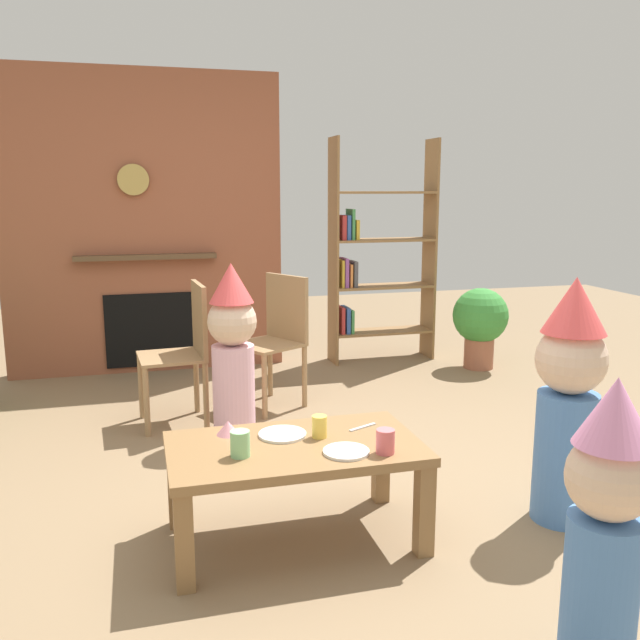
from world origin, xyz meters
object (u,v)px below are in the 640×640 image
coffee_table (295,460)px  child_in_pink (569,395)px  paper_plate_front (282,434)px  dining_chair_left (186,345)px  bookshelf (373,260)px  child_by_the_chairs (233,347)px  paper_cup_center (319,427)px  paper_cup_near_left (385,441)px  birthday_cake_slice (228,428)px  paper_cup_near_right (240,444)px  child_with_cone_hat (606,520)px  dining_chair_middle (277,332)px  paper_plate_rear (346,452)px  potted_plant_tall (480,321)px

coffee_table → child_in_pink: child_in_pink is taller
paper_plate_front → dining_chair_left: bearing=101.1°
bookshelf → child_by_the_chairs: bookshelf is taller
child_in_pink → paper_cup_center: bearing=-3.2°
paper_cup_near_left → birthday_cake_slice: size_ratio=1.00×
paper_cup_near_right → dining_chair_left: (-0.09, 1.70, 0.03)m
paper_cup_near_left → child_by_the_chairs: child_by_the_chairs is taller
coffee_table → paper_cup_near_right: size_ratio=9.99×
coffee_table → child_by_the_chairs: child_by_the_chairs is taller
dining_chair_left → child_with_cone_hat: bearing=107.3°
coffee_table → dining_chair_middle: bearing=80.6°
paper_cup_near_right → paper_plate_front: size_ratio=0.51×
paper_plate_front → child_by_the_chairs: bearing=92.2°
paper_plate_rear → birthday_cake_slice: (-0.43, 0.33, 0.02)m
paper_cup_near_left → child_by_the_chairs: 1.55m
child_with_cone_hat → potted_plant_tall: (1.40, 3.37, -0.10)m
coffee_table → paper_cup_center: bearing=21.8°
child_with_cone_hat → child_by_the_chairs: (-0.80, 2.32, 0.06)m
paper_cup_center → birthday_cake_slice: paper_cup_center is taller
child_with_cone_hat → dining_chair_left: (-1.06, 2.65, 0.01)m
paper_plate_front → birthday_cake_slice: (-0.22, 0.08, 0.02)m
paper_cup_center → paper_plate_rear: 0.21m
paper_cup_near_left → child_in_pink: size_ratio=0.09×
paper_cup_near_left → coffee_table: bearing=149.9°
paper_cup_center → child_with_cone_hat: size_ratio=0.10×
child_in_pink → dining_chair_left: bearing=-42.6°
paper_cup_near_left → child_with_cone_hat: (0.40, -0.82, 0.02)m
bookshelf → birthday_cake_slice: (-1.62, -2.67, -0.41)m
birthday_cake_slice → child_in_pink: (1.47, -0.32, 0.12)m
paper_cup_near_right → paper_plate_rear: bearing=-10.7°
child_in_pink → bookshelf: bearing=-86.6°
bookshelf → child_with_cone_hat: (-0.63, -3.87, -0.38)m
paper_cup_center → dining_chair_left: dining_chair_left is taller
paper_cup_center → child_in_pink: 1.11m
paper_plate_rear → bookshelf: bearing=68.5°
paper_cup_center → birthday_cake_slice: bearing=160.0°
bookshelf → paper_plate_front: bearing=-116.9°
child_in_pink → potted_plant_tall: (0.92, 2.49, -0.18)m
paper_cup_near_right → child_by_the_chairs: child_by_the_chairs is taller
coffee_table → paper_cup_near_left: 0.40m
coffee_table → paper_plate_front: bearing=104.6°
bookshelf → child_with_cone_hat: size_ratio=2.01×
paper_cup_near_left → bookshelf: bearing=71.3°
paper_cup_center → child_with_cone_hat: bearing=-60.2°
bookshelf → coffee_table: bearing=-115.5°
potted_plant_tall → child_with_cone_hat: bearing=-112.6°
paper_cup_near_left → child_in_pink: (0.88, 0.06, 0.11)m
birthday_cake_slice → child_with_cone_hat: child_with_cone_hat is taller
birthday_cake_slice → dining_chair_middle: 1.76m
coffee_table → paper_cup_center: (0.12, 0.05, 0.12)m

